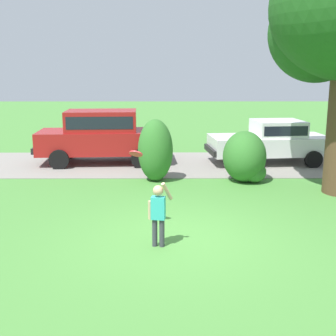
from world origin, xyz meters
TOP-DOWN VIEW (x-y plane):
  - ground_plane at (0.00, 0.00)m, footprint 80.00×80.00m
  - driveway_strip at (0.00, 7.17)m, footprint 28.00×4.40m
  - shrub_near_tree at (-0.56, 4.73)m, footprint 1.06×1.06m
  - shrub_centre_left at (2.16, 4.64)m, footprint 1.30×1.48m
  - parked_sedan at (3.58, 7.34)m, footprint 4.55×2.41m
  - parked_suv at (-2.55, 7.37)m, footprint 4.79×2.30m
  - child_thrower at (-0.39, -0.42)m, footprint 0.47×0.23m
  - frisbee at (-0.87, 0.54)m, footprint 0.31×0.25m

SIDE VIEW (x-z plane):
  - ground_plane at x=0.00m, z-range 0.00..0.00m
  - driveway_strip at x=0.00m, z-range 0.00..0.02m
  - child_thrower at x=-0.39m, z-range 0.07..1.36m
  - shrub_centre_left at x=2.16m, z-range -0.05..1.49m
  - parked_sedan at x=3.58m, z-range 0.07..1.63m
  - shrub_near_tree at x=-0.56m, z-range 0.00..1.89m
  - parked_suv at x=-2.55m, z-range 0.12..2.04m
  - frisbee at x=-0.87m, z-range 1.52..1.75m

